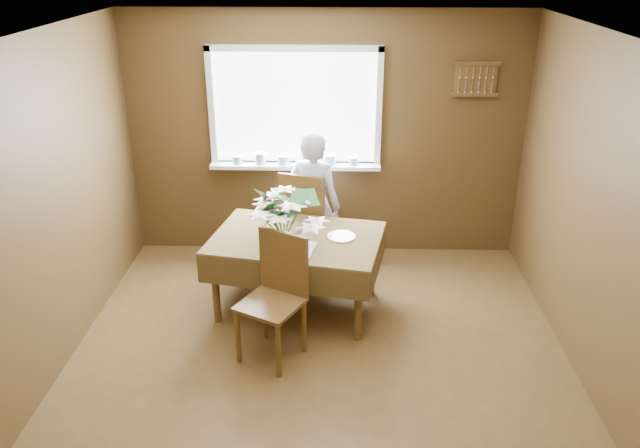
{
  "coord_description": "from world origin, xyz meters",
  "views": [
    {
      "loc": [
        0.13,
        -3.86,
        3.04
      ],
      "look_at": [
        0.0,
        0.55,
        1.05
      ],
      "focal_mm": 35.0,
      "sensor_mm": 36.0,
      "label": 1
    }
  ],
  "objects_px": {
    "dining_table": "(296,245)",
    "chair_far": "(306,219)",
    "seated_woman": "(314,205)",
    "chair_near": "(276,292)",
    "flower_bouquet": "(283,214)"
  },
  "relations": [
    {
      "from": "dining_table",
      "to": "chair_far",
      "type": "relative_size",
      "value": 1.51
    },
    {
      "from": "dining_table",
      "to": "chair_far",
      "type": "xyz_separation_m",
      "value": [
        0.05,
        0.67,
        -0.05
      ]
    },
    {
      "from": "dining_table",
      "to": "chair_far",
      "type": "height_order",
      "value": "chair_far"
    },
    {
      "from": "seated_woman",
      "to": "dining_table",
      "type": "bearing_deg",
      "value": 100.13
    },
    {
      "from": "chair_near",
      "to": "flower_bouquet",
      "type": "height_order",
      "value": "flower_bouquet"
    },
    {
      "from": "seated_woman",
      "to": "chair_near",
      "type": "bearing_deg",
      "value": 100.82
    },
    {
      "from": "dining_table",
      "to": "chair_far",
      "type": "distance_m",
      "value": 0.68
    },
    {
      "from": "dining_table",
      "to": "seated_woman",
      "type": "height_order",
      "value": "seated_woman"
    },
    {
      "from": "chair_far",
      "to": "chair_near",
      "type": "height_order",
      "value": "chair_far"
    },
    {
      "from": "chair_far",
      "to": "seated_woman",
      "type": "relative_size",
      "value": 0.73
    },
    {
      "from": "chair_far",
      "to": "seated_woman",
      "type": "bearing_deg",
      "value": -173.69
    },
    {
      "from": "dining_table",
      "to": "flower_bouquet",
      "type": "relative_size",
      "value": 2.85
    },
    {
      "from": "dining_table",
      "to": "chair_near",
      "type": "bearing_deg",
      "value": -88.64
    },
    {
      "from": "chair_far",
      "to": "flower_bouquet",
      "type": "xyz_separation_m",
      "value": [
        -0.14,
        -0.92,
        0.45
      ]
    },
    {
      "from": "chair_near",
      "to": "flower_bouquet",
      "type": "bearing_deg",
      "value": 113.97
    }
  ]
}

